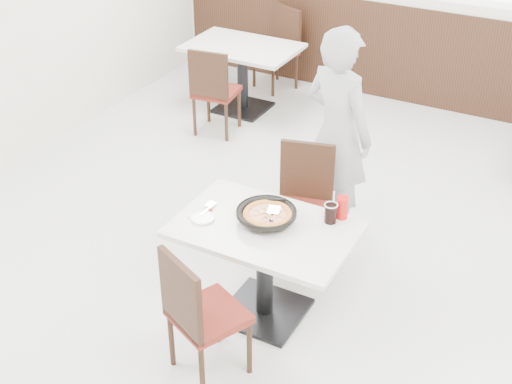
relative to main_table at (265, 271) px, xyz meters
The scene contains 18 objects.
floor 0.69m from the main_table, 109.04° to the left, with size 7.00×7.00×0.00m, color silver.
wainscot_back 4.04m from the main_table, 92.71° to the left, with size 5.90×0.03×1.10m, color black.
main_table is the anchor object (origin of this frame).
chair_near 0.66m from the main_table, 94.84° to the right, with size 0.42×0.42×0.95m, color black, non-canonical shape.
chair_far 0.71m from the main_table, 94.16° to the left, with size 0.42×0.42×0.95m, color black, non-canonical shape.
trivet 0.39m from the main_table, 82.94° to the left, with size 0.11×0.11×0.04m, color black.
pizza_pan 0.42m from the main_table, 110.48° to the left, with size 0.36×0.36×0.01m, color black.
pizza 0.44m from the main_table, 92.46° to the left, with size 0.32×0.32×0.02m, color orange.
pizza_server 0.48m from the main_table, 75.18° to the left, with size 0.08×0.10×0.00m, color silver.
napkin 0.61m from the main_table, behind, with size 0.15×0.15×0.00m, color white.
side_plate 0.58m from the main_table, 163.51° to the right, with size 0.16×0.16×0.01m, color white.
fork 0.59m from the main_table, behind, with size 0.01×0.14×0.00m, color silver.
cola_glass 0.62m from the main_table, 35.74° to the left, with size 0.08×0.08×0.13m, color black.
red_cup 0.70m from the main_table, 40.08° to the left, with size 0.08×0.08×0.16m, color red.
diner_person 1.36m from the main_table, 90.66° to the left, with size 0.64×0.42×1.76m, color #B6B5BA.
bg_table_left 3.49m from the main_table, 121.77° to the left, with size 1.20×0.80×0.75m, color beige, non-canonical shape.
bg_chair_left_near 2.96m from the main_table, 127.49° to the left, with size 0.42×0.42×0.95m, color black, non-canonical shape.
bg_chair_left_far 4.09m from the main_table, 115.94° to the left, with size 0.42×0.42×0.95m, color black, non-canonical shape.
Camera 1 is at (2.00, -4.04, 3.43)m, focal length 50.00 mm.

